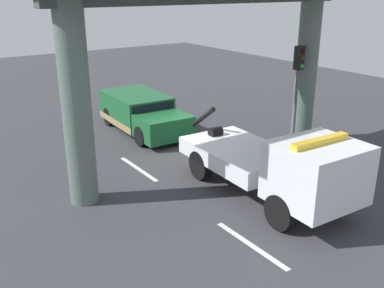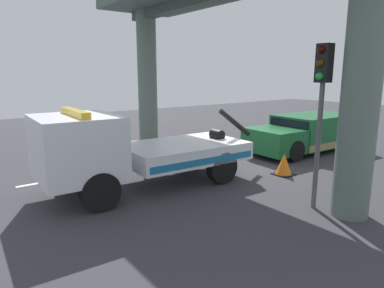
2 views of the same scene
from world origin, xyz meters
name	(u,v)px [view 2 (image 2 of 2)]	position (x,y,z in m)	size (l,w,h in m)	color
ground_plane	(242,166)	(0.00, 0.00, -0.05)	(60.00, 40.00, 0.10)	#38383D
lane_stripe_west	(291,138)	(-6.00, -2.31, 0.00)	(2.60, 0.16, 0.01)	silver
lane_stripe_mid	(203,154)	(0.00, -2.31, 0.00)	(2.60, 0.16, 0.01)	silver
lane_stripe_east	(60,179)	(6.00, -2.31, 0.00)	(2.60, 0.16, 0.01)	silver
tow_truck_white	(127,150)	(4.68, -0.03, 1.20)	(7.30, 2.65, 2.46)	white
towed_van_green	(306,134)	(-3.90, 0.00, 0.78)	(5.29, 2.41, 1.58)	#195B2D
traffic_light_near	(322,91)	(1.52, 4.03, 2.97)	(0.39, 0.32, 4.06)	#515456
traffic_cone_orange	(284,165)	(-0.23, 1.73, 0.35)	(0.62, 0.62, 0.73)	orange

